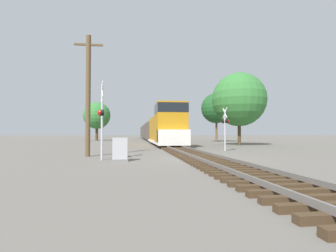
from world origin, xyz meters
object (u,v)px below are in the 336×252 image
at_px(tree_mid_background, 216,108).
at_px(crossing_signal_near, 101,115).
at_px(relay_cabinet, 120,150).
at_px(tree_deep_background, 97,116).
at_px(crossing_signal_far, 225,124).
at_px(utility_pole, 88,94).
at_px(tree_far_right, 239,100).
at_px(freight_train, 152,131).

bearing_deg(tree_mid_background, crossing_signal_near, -118.44).
bearing_deg(relay_cabinet, tree_deep_background, 99.32).
bearing_deg(crossing_signal_near, tree_mid_background, 142.01).
xyz_separation_m(relay_cabinet, tree_deep_background, (-6.86, 41.81, 4.59)).
xyz_separation_m(crossing_signal_far, relay_cabinet, (-8.34, -7.12, -1.64)).
relative_size(relay_cabinet, tree_mid_background, 0.14).
xyz_separation_m(crossing_signal_near, tree_deep_background, (-5.80, 41.07, 2.71)).
distance_m(crossing_signal_near, utility_pole, 3.10).
bearing_deg(tree_mid_background, tree_far_right, -96.71).
bearing_deg(freight_train, relay_cabinet, -96.14).
bearing_deg(relay_cabinet, crossing_signal_near, 145.18).
bearing_deg(relay_cabinet, tree_mid_background, 63.69).
bearing_deg(utility_pole, tree_far_right, 41.00).
xyz_separation_m(crossing_signal_far, utility_pole, (-10.54, -3.93, 1.75)).
relative_size(relay_cabinet, tree_deep_background, 0.16).
height_order(relay_cabinet, tree_far_right, tree_far_right).
bearing_deg(tree_far_right, relay_cabinet, -128.87).
distance_m(crossing_signal_far, utility_pole, 11.38).
bearing_deg(crossing_signal_near, tree_far_right, 128.21).
relative_size(tree_far_right, tree_deep_background, 1.13).
height_order(freight_train, tree_deep_background, tree_deep_background).
bearing_deg(crossing_signal_far, relay_cabinet, 127.01).
height_order(relay_cabinet, utility_pole, utility_pole).
relative_size(crossing_signal_far, tree_far_right, 0.40).
bearing_deg(crossing_signal_far, utility_pole, 106.95).
bearing_deg(tree_deep_background, tree_mid_background, -25.57).
bearing_deg(utility_pole, crossing_signal_far, 20.43).
xyz_separation_m(tree_far_right, tree_deep_background, (-20.61, 24.75, -0.50)).
xyz_separation_m(freight_train, crossing_signal_far, (3.77, -35.35, 0.31)).
distance_m(freight_train, utility_pole, 39.91).
distance_m(tree_far_right, tree_deep_background, 32.22).
height_order(freight_train, crossing_signal_far, freight_train).
xyz_separation_m(tree_far_right, tree_mid_background, (1.66, 14.10, 0.29)).
distance_m(crossing_signal_far, relay_cabinet, 11.09).
relative_size(tree_mid_background, tree_deep_background, 1.09).
xyz_separation_m(relay_cabinet, tree_mid_background, (15.41, 31.16, 5.38)).
xyz_separation_m(utility_pole, tree_mid_background, (17.61, 27.96, 1.99)).
height_order(freight_train, relay_cabinet, freight_train).
distance_m(crossing_signal_near, relay_cabinet, 2.28).
bearing_deg(tree_far_right, tree_mid_background, 83.29).
relative_size(crossing_signal_far, relay_cabinet, 2.94).
height_order(crossing_signal_far, relay_cabinet, crossing_signal_far).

